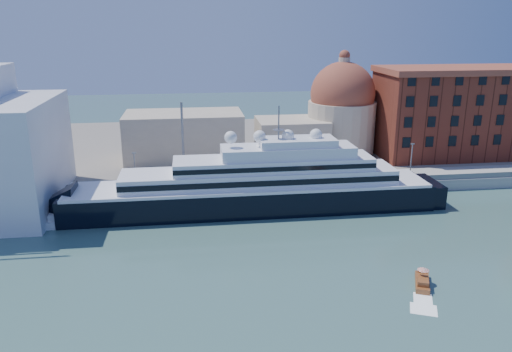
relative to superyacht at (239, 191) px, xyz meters
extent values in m
plane|color=#365D56|center=(9.26, -23.00, -4.23)|extent=(400.00, 400.00, 0.00)
cube|color=gray|center=(9.26, 11.00, -2.98)|extent=(180.00, 10.00, 2.50)
cube|color=slate|center=(9.26, 52.00, -3.23)|extent=(260.00, 72.00, 2.00)
cube|color=slate|center=(9.26, 6.50, -1.13)|extent=(180.00, 0.10, 1.20)
cube|color=black|center=(2.23, 0.00, -2.18)|extent=(72.61, 11.17, 6.05)
cone|color=black|center=(-35.94, 0.00, -2.18)|extent=(9.31, 11.17, 11.17)
cube|color=black|center=(38.54, 0.00, -2.36)|extent=(5.59, 10.24, 5.59)
cube|color=white|center=(2.23, 0.00, 1.08)|extent=(70.75, 11.36, 0.56)
cube|color=white|center=(4.09, 0.00, 2.76)|extent=(53.99, 9.31, 2.79)
cube|color=black|center=(4.09, -4.65, 2.76)|extent=(53.99, 0.15, 1.12)
cube|color=white|center=(6.88, 0.00, 5.36)|extent=(39.10, 8.38, 2.42)
cube|color=white|center=(9.68, 0.00, 7.69)|extent=(26.07, 7.45, 2.23)
cube|color=white|center=(11.54, 0.00, 9.55)|extent=(14.90, 6.52, 1.49)
cylinder|color=slate|center=(7.81, 0.00, 13.46)|extent=(0.28, 0.28, 6.52)
sphere|color=white|center=(-1.49, 0.00, 10.86)|extent=(2.42, 2.42, 2.42)
sphere|color=white|center=(4.09, 0.00, 10.86)|extent=(2.42, 2.42, 2.42)
sphere|color=white|center=(9.68, 0.00, 10.86)|extent=(2.42, 2.42, 2.42)
sphere|color=white|center=(15.26, 0.00, 10.86)|extent=(2.42, 2.42, 2.42)
cube|color=white|center=(-35.57, -3.49, -3.64)|extent=(11.89, 4.70, 1.55)
cube|color=white|center=(-33.63, -3.35, -2.38)|extent=(4.04, 2.70, 1.16)
cube|color=brown|center=(23.05, -33.13, -3.89)|extent=(4.00, 5.97, 0.95)
cube|color=brown|center=(22.67, -34.00, -3.09)|extent=(2.33, 2.77, 0.76)
cylinder|color=slate|center=(23.23, -32.70, -2.71)|extent=(0.06, 0.06, 1.51)
cone|color=red|center=(23.23, -32.70, -1.86)|extent=(1.70, 1.70, 0.38)
cube|color=maroon|center=(61.26, 29.00, 8.77)|extent=(42.00, 18.00, 22.00)
cube|color=brown|center=(61.26, 29.00, 20.27)|extent=(43.00, 19.00, 1.50)
cylinder|color=beige|center=(31.26, 35.00, 4.77)|extent=(18.00, 18.00, 14.00)
sphere|color=brown|center=(31.26, 35.00, 13.77)|extent=(17.00, 17.00, 17.00)
cylinder|color=beige|center=(31.26, 35.00, 21.77)|extent=(3.00, 3.00, 3.00)
cube|color=beige|center=(17.26, 33.00, 2.77)|extent=(18.00, 14.00, 10.00)
cube|color=beige|center=(-10.74, 35.00, 3.77)|extent=(30.00, 16.00, 12.00)
cylinder|color=slate|center=(-20.74, 8.00, 2.27)|extent=(0.24, 0.24, 8.00)
cube|color=slate|center=(-20.74, 8.00, 6.37)|extent=(0.80, 0.30, 0.25)
cylinder|color=slate|center=(9.26, 8.00, 2.27)|extent=(0.24, 0.24, 8.00)
cube|color=slate|center=(9.26, 8.00, 6.37)|extent=(0.80, 0.30, 0.25)
cylinder|color=slate|center=(39.26, 8.00, 2.27)|extent=(0.24, 0.24, 8.00)
cube|color=slate|center=(39.26, 8.00, 6.37)|extent=(0.80, 0.30, 0.25)
cylinder|color=slate|center=(-10.74, 10.00, 7.27)|extent=(0.50, 0.50, 18.00)
camera|label=1|loc=(-9.08, -93.21, 31.85)|focal=35.00mm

